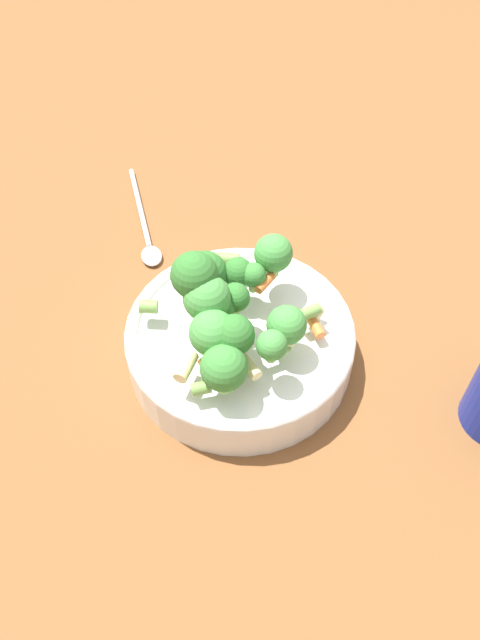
{
  "coord_description": "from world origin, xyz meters",
  "views": [
    {
      "loc": [
        0.21,
        -0.35,
        0.56
      ],
      "look_at": [
        0.0,
        0.0,
        0.06
      ],
      "focal_mm": 35.0,
      "sensor_mm": 36.0,
      "label": 1
    }
  ],
  "objects": [
    {
      "name": "ground_plane",
      "position": [
        0.0,
        0.0,
        0.0
      ],
      "size": [
        3.0,
        3.0,
        0.0
      ],
      "primitive_type": "plane",
      "color": "brown"
    },
    {
      "name": "pasta_salad",
      "position": [
        -0.0,
        -0.01,
        0.1
      ],
      "size": [
        0.18,
        0.19,
        0.09
      ],
      "color": "#8CB766",
      "rests_on": "bowl"
    },
    {
      "name": "bowl",
      "position": [
        0.0,
        0.0,
        0.03
      ],
      "size": [
        0.24,
        0.24,
        0.05
      ],
      "color": "white",
      "rests_on": "ground_plane"
    },
    {
      "name": "spoon",
      "position": [
        -0.21,
        0.11,
        0.0
      ],
      "size": [
        0.15,
        0.15,
        0.01
      ],
      "rotation": [
        0.0,
        0.0,
        5.5
      ],
      "color": "silver",
      "rests_on": "ground_plane"
    }
  ]
}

